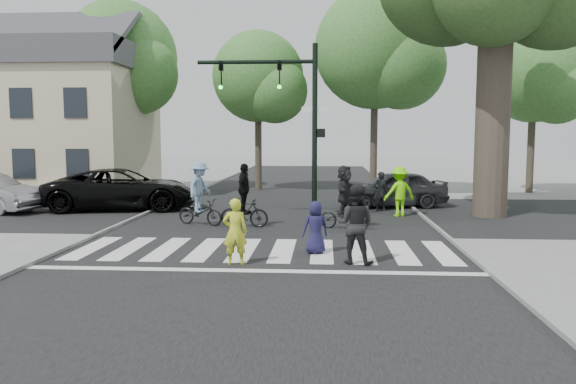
% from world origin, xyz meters
% --- Properties ---
extents(ground, '(120.00, 120.00, 0.00)m').
position_xyz_m(ground, '(0.00, 0.00, 0.00)').
color(ground, gray).
rests_on(ground, ground).
extents(road_stem, '(10.00, 70.00, 0.01)m').
position_xyz_m(road_stem, '(0.00, 5.00, 0.01)').
color(road_stem, black).
rests_on(road_stem, ground).
extents(road_cross, '(70.00, 10.00, 0.01)m').
position_xyz_m(road_cross, '(0.00, 8.00, 0.01)').
color(road_cross, black).
rests_on(road_cross, ground).
extents(curb_left, '(0.10, 70.00, 0.10)m').
position_xyz_m(curb_left, '(-5.05, 5.00, 0.05)').
color(curb_left, gray).
rests_on(curb_left, ground).
extents(curb_right, '(0.10, 70.00, 0.10)m').
position_xyz_m(curb_right, '(5.05, 5.00, 0.05)').
color(curb_right, gray).
rests_on(curb_right, ground).
extents(crosswalk, '(10.00, 3.85, 0.01)m').
position_xyz_m(crosswalk, '(0.00, 0.66, 0.01)').
color(crosswalk, silver).
rests_on(crosswalk, ground).
extents(traffic_signal, '(4.45, 0.29, 6.00)m').
position_xyz_m(traffic_signal, '(0.35, 6.20, 3.90)').
color(traffic_signal, black).
rests_on(traffic_signal, ground).
extents(bg_tree_0, '(5.46, 5.20, 8.97)m').
position_xyz_m(bg_tree_0, '(-13.74, 16.00, 6.14)').
color(bg_tree_0, brown).
rests_on(bg_tree_0, ground).
extents(bg_tree_1, '(6.09, 5.80, 9.80)m').
position_xyz_m(bg_tree_1, '(-8.70, 15.48, 6.65)').
color(bg_tree_1, brown).
rests_on(bg_tree_1, ground).
extents(bg_tree_2, '(5.04, 4.80, 8.40)m').
position_xyz_m(bg_tree_2, '(-1.76, 16.62, 5.78)').
color(bg_tree_2, brown).
rests_on(bg_tree_2, ground).
extents(bg_tree_3, '(6.30, 6.00, 10.20)m').
position_xyz_m(bg_tree_3, '(4.31, 15.27, 6.94)').
color(bg_tree_3, brown).
rests_on(bg_tree_3, ground).
extents(bg_tree_4, '(4.83, 4.60, 8.15)m').
position_xyz_m(bg_tree_4, '(12.23, 16.12, 5.64)').
color(bg_tree_4, brown).
rests_on(bg_tree_4, ground).
extents(house, '(8.40, 8.10, 8.82)m').
position_xyz_m(house, '(-11.49, 13.98, 3.80)').
color(house, '#C1B697').
rests_on(house, ground).
extents(pedestrian_woman, '(0.61, 0.45, 1.52)m').
position_xyz_m(pedestrian_woman, '(-0.46, -0.64, 0.76)').
color(pedestrian_woman, '#C6D32A').
rests_on(pedestrian_woman, ground).
extents(pedestrian_child, '(0.74, 0.58, 1.32)m').
position_xyz_m(pedestrian_child, '(1.34, 0.69, 0.66)').
color(pedestrian_child, '#1C193F').
rests_on(pedestrian_child, ground).
extents(pedestrian_adult, '(1.05, 0.91, 1.83)m').
position_xyz_m(pedestrian_adult, '(2.25, -0.33, 0.91)').
color(pedestrian_adult, black).
rests_on(pedestrian_adult, ground).
extents(cyclist_left, '(1.73, 1.21, 2.07)m').
position_xyz_m(cyclist_left, '(-2.50, 4.87, 0.90)').
color(cyclist_left, black).
rests_on(cyclist_left, ground).
extents(cyclist_mid, '(1.61, 0.99, 2.04)m').
position_xyz_m(cyclist_mid, '(-1.00, 4.56, 0.84)').
color(cyclist_mid, black).
rests_on(cyclist_mid, ground).
extents(cyclist_right, '(1.67, 1.55, 2.00)m').
position_xyz_m(cyclist_right, '(2.17, 4.37, 0.89)').
color(cyclist_right, black).
rests_on(cyclist_right, ground).
extents(car_suv, '(6.22, 3.65, 1.62)m').
position_xyz_m(car_suv, '(-6.41, 8.51, 0.81)').
color(car_suv, black).
rests_on(car_suv, ground).
extents(car_grey, '(4.64, 2.57, 1.49)m').
position_xyz_m(car_grey, '(4.30, 9.93, 0.75)').
color(car_grey, '#2F3034').
rests_on(car_grey, ground).
extents(bystander_hivis, '(1.33, 1.03, 1.80)m').
position_xyz_m(bystander_hivis, '(4.24, 7.31, 0.90)').
color(bystander_hivis, '#7AFF07').
rests_on(bystander_hivis, ground).
extents(bystander_dark, '(0.62, 0.48, 1.53)m').
position_xyz_m(bystander_dark, '(3.70, 8.73, 0.76)').
color(bystander_dark, black).
rests_on(bystander_dark, ground).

